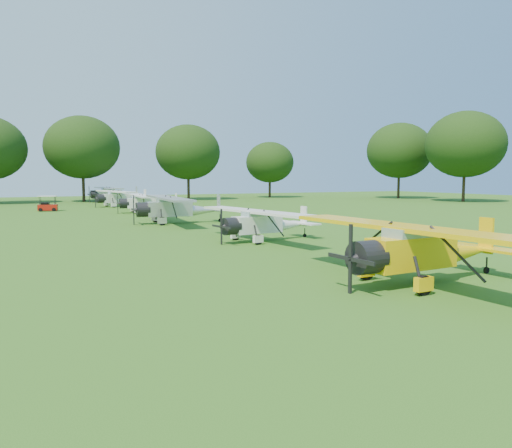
{
  "coord_description": "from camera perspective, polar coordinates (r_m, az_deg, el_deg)",
  "views": [
    {
      "loc": [
        -11.85,
        -22.47,
        3.79
      ],
      "look_at": [
        -0.83,
        0.05,
        1.4
      ],
      "focal_mm": 35.0,
      "sensor_mm": 36.0,
      "label": 1
    }
  ],
  "objects": [
    {
      "name": "aircraft_6",
      "position": [
        65.34,
        -15.24,
        3.04
      ],
      "size": [
        7.01,
        11.1,
        2.18
      ],
      "rotation": [
        0.0,
        0.0,
        0.17
      ],
      "color": "white",
      "rests_on": "ground"
    },
    {
      "name": "ground",
      "position": [
        25.69,
        1.72,
        -3.04
      ],
      "size": [
        160.0,
        160.0,
        0.0
      ],
      "primitive_type": "plane",
      "color": "#215214",
      "rests_on": "ground"
    },
    {
      "name": "aircraft_5",
      "position": [
        53.64,
        -12.37,
        2.55
      ],
      "size": [
        6.53,
        10.42,
        2.05
      ],
      "rotation": [
        0.0,
        0.0,
        -0.08
      ],
      "color": "white",
      "rests_on": "ground"
    },
    {
      "name": "tree_belt",
      "position": [
        27.72,
        8.36,
        14.18
      ],
      "size": [
        137.36,
        130.27,
        14.52
      ],
      "color": "#332713",
      "rests_on": "ground"
    },
    {
      "name": "aircraft_3",
      "position": [
        29.38,
        0.91,
        0.32
      ],
      "size": [
        6.43,
        10.19,
        2.0
      ],
      "rotation": [
        0.0,
        0.0,
        0.15
      ],
      "color": "white",
      "rests_on": "ground"
    },
    {
      "name": "golf_cart",
      "position": [
        59.45,
        -22.74,
        1.91
      ],
      "size": [
        2.16,
        1.56,
        1.69
      ],
      "rotation": [
        0.0,
        0.0,
        -0.19
      ],
      "color": "#A7170B",
      "rests_on": "ground"
    },
    {
      "name": "aircraft_4",
      "position": [
        41.01,
        -9.08,
        2.0
      ],
      "size": [
        7.5,
        11.96,
        2.35
      ],
      "rotation": [
        0.0,
        0.0,
        -0.08
      ],
      "color": "silver",
      "rests_on": "ground"
    },
    {
      "name": "aircraft_7",
      "position": [
        78.0,
        -16.05,
        3.46
      ],
      "size": [
        7.55,
        12.04,
        2.37
      ],
      "rotation": [
        0.0,
        0.0,
        0.07
      ],
      "color": "silver",
      "rests_on": "ground"
    },
    {
      "name": "aircraft_2",
      "position": [
        18.67,
        18.53,
        -2.42
      ],
      "size": [
        7.23,
        11.52,
        2.27
      ],
      "rotation": [
        0.0,
        0.0,
        0.05
      ],
      "color": "#EBB709",
      "rests_on": "ground"
    }
  ]
}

